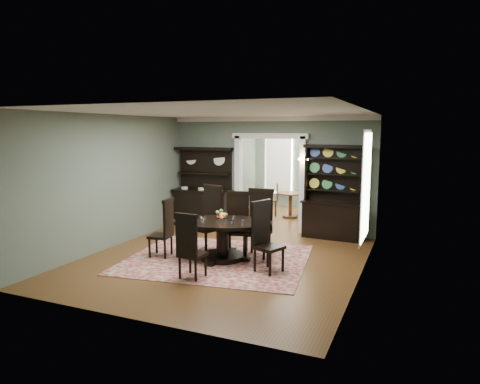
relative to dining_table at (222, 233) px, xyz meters
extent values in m
cube|color=brown|center=(0.01, -0.07, -0.57)|extent=(5.50, 6.00, 0.01)
cube|color=silver|center=(0.01, -0.07, 2.44)|extent=(5.50, 6.00, 0.01)
cube|color=#606C5A|center=(-2.74, -0.07, 0.94)|extent=(0.01, 6.00, 3.00)
cube|color=#606C5A|center=(2.76, -0.07, 0.94)|extent=(0.01, 6.00, 3.00)
cube|color=#606C5A|center=(0.01, -3.07, 0.94)|extent=(5.50, 0.01, 3.00)
cube|color=#606C5A|center=(-1.81, 2.93, 0.94)|extent=(1.85, 0.01, 3.00)
cube|color=#606C5A|center=(1.84, 2.93, 0.94)|extent=(1.85, 0.01, 3.00)
cube|color=#606C5A|center=(0.01, 2.93, 2.19)|extent=(1.80, 0.01, 0.50)
cube|color=silver|center=(0.01, 2.88, 2.38)|extent=(5.50, 0.10, 0.12)
cube|color=brown|center=(0.01, 4.68, -0.57)|extent=(3.50, 3.50, 0.01)
cube|color=silver|center=(0.01, 4.68, 2.44)|extent=(3.50, 3.50, 0.01)
cube|color=#606C5A|center=(-1.74, 4.68, 0.94)|extent=(0.01, 3.50, 3.00)
cube|color=#606C5A|center=(1.76, 4.68, 0.94)|extent=(0.01, 3.50, 3.00)
cube|color=#606C5A|center=(0.01, 6.43, 0.94)|extent=(3.50, 0.01, 3.00)
cube|color=silver|center=(-0.84, 6.38, 0.99)|extent=(1.05, 0.06, 2.20)
cube|color=silver|center=(0.86, 6.38, 0.99)|extent=(1.05, 0.06, 2.20)
cube|color=silver|center=(-0.89, 2.93, 0.69)|extent=(0.14, 0.25, 2.50)
cube|color=silver|center=(0.91, 2.93, 0.69)|extent=(0.14, 0.25, 2.50)
cube|color=silver|center=(0.01, 2.93, 1.94)|extent=(2.08, 0.25, 0.14)
cube|color=white|center=(2.75, 0.53, 1.04)|extent=(0.02, 1.10, 2.00)
cube|color=silver|center=(2.74, 0.53, 1.04)|extent=(0.01, 1.22, 2.12)
cube|color=black|center=(2.66, 1.21, 1.04)|extent=(0.10, 0.35, 2.10)
cube|color=#BF8A33|center=(0.96, 2.85, 1.29)|extent=(0.08, 0.05, 0.18)
sphere|color=#FFD88C|center=(0.86, 2.70, 1.37)|extent=(0.07, 0.07, 0.07)
sphere|color=#FFD88C|center=(1.06, 2.70, 1.37)|extent=(0.07, 0.07, 0.07)
cube|color=maroon|center=(-0.10, -0.06, -0.56)|extent=(4.01, 3.54, 0.01)
ellipsoid|color=black|center=(0.00, 0.00, 0.22)|extent=(2.31, 1.78, 0.05)
cylinder|color=black|center=(0.00, 0.00, 0.18)|extent=(2.33, 2.33, 0.03)
cylinder|color=black|center=(0.00, 0.00, -0.15)|extent=(0.26, 0.26, 0.71)
cylinder|color=black|center=(0.00, 0.00, -0.51)|extent=(0.90, 0.90, 0.11)
cylinder|color=silver|center=(-0.02, 0.01, 0.27)|extent=(0.25, 0.25, 0.05)
cube|color=black|center=(-0.59, 0.39, -0.05)|extent=(0.64, 0.63, 0.07)
cube|color=black|center=(-0.52, 0.60, 0.40)|extent=(0.51, 0.21, 0.87)
cube|color=black|center=(-0.52, 0.60, 0.85)|extent=(0.56, 0.25, 0.09)
cylinder|color=black|center=(-0.84, 0.26, -0.30)|extent=(0.06, 0.06, 0.51)
cylinder|color=black|center=(-0.46, 0.13, -0.30)|extent=(0.06, 0.06, 0.51)
cylinder|color=black|center=(-0.71, 0.64, -0.30)|extent=(0.06, 0.06, 0.51)
cylinder|color=black|center=(-0.33, 0.51, -0.30)|extent=(0.06, 0.06, 0.51)
cube|color=black|center=(0.11, 0.49, -0.09)|extent=(0.57, 0.56, 0.06)
cube|color=black|center=(0.06, 0.69, 0.32)|extent=(0.47, 0.17, 0.80)
cube|color=black|center=(0.06, 0.69, 0.74)|extent=(0.52, 0.20, 0.08)
cylinder|color=black|center=(-0.02, 0.26, -0.33)|extent=(0.05, 0.05, 0.47)
cylinder|color=black|center=(0.34, 0.35, -0.33)|extent=(0.05, 0.05, 0.47)
cylinder|color=black|center=(-0.11, 0.62, -0.33)|extent=(0.05, 0.05, 0.47)
cylinder|color=black|center=(0.25, 0.71, -0.33)|extent=(0.05, 0.05, 0.47)
cube|color=black|center=(0.61, 0.44, -0.06)|extent=(0.53, 0.51, 0.07)
cube|color=black|center=(0.60, 0.66, 0.38)|extent=(0.51, 0.08, 0.86)
cube|color=black|center=(0.60, 0.66, 0.82)|extent=(0.55, 0.10, 0.09)
cylinder|color=black|center=(0.42, 0.24, -0.31)|extent=(0.06, 0.06, 0.51)
cylinder|color=black|center=(0.81, 0.26, -0.31)|extent=(0.06, 0.06, 0.51)
cylinder|color=black|center=(0.40, 0.63, -0.31)|extent=(0.06, 0.06, 0.51)
cylinder|color=black|center=(0.80, 0.65, -0.31)|extent=(0.06, 0.06, 0.51)
cube|color=black|center=(-1.29, -0.34, -0.12)|extent=(0.48, 0.50, 0.06)
cube|color=black|center=(-1.10, -0.31, 0.26)|extent=(0.12, 0.44, 0.75)
cube|color=black|center=(-1.10, -0.31, 0.65)|extent=(0.14, 0.48, 0.08)
cylinder|color=black|center=(-1.48, -0.19, -0.34)|extent=(0.05, 0.05, 0.44)
cylinder|color=black|center=(-1.43, -0.53, -0.34)|extent=(0.05, 0.05, 0.44)
cylinder|color=black|center=(-1.14, -0.14, -0.34)|extent=(0.05, 0.05, 0.44)
cylinder|color=black|center=(-1.09, -0.48, -0.34)|extent=(0.05, 0.05, 0.44)
cube|color=black|center=(1.15, -0.40, -0.09)|extent=(0.60, 0.61, 0.06)
cube|color=black|center=(0.96, -0.32, 0.33)|extent=(0.22, 0.46, 0.81)
cube|color=black|center=(0.96, -0.32, 0.74)|extent=(0.26, 0.51, 0.08)
cylinder|color=black|center=(1.25, -0.64, -0.32)|extent=(0.05, 0.05, 0.48)
cylinder|color=black|center=(1.39, -0.29, -0.32)|extent=(0.05, 0.05, 0.48)
cylinder|color=black|center=(0.91, -0.50, -0.32)|extent=(0.05, 0.05, 0.48)
cylinder|color=black|center=(1.04, -0.15, -0.32)|extent=(0.05, 0.05, 0.48)
cube|color=black|center=(-0.02, -1.23, -0.13)|extent=(0.46, 0.44, 0.06)
cube|color=black|center=(-0.03, -1.41, 0.24)|extent=(0.43, 0.08, 0.73)
cube|color=black|center=(-0.03, -1.41, 0.61)|extent=(0.47, 0.10, 0.07)
cylinder|color=black|center=(0.16, -1.07, -0.35)|extent=(0.05, 0.05, 0.43)
cylinder|color=black|center=(-0.17, -1.05, -0.35)|extent=(0.05, 0.05, 0.43)
cylinder|color=black|center=(0.14, -1.41, -0.35)|extent=(0.05, 0.05, 0.43)
cylinder|color=black|center=(-0.19, -1.38, -0.35)|extent=(0.05, 0.05, 0.43)
cube|color=black|center=(-1.86, 2.63, -0.07)|extent=(1.57, 0.58, 0.97)
cube|color=black|center=(-1.86, 2.63, 0.43)|extent=(1.67, 0.63, 0.05)
cube|color=black|center=(-1.86, 2.85, 1.02)|extent=(1.56, 0.12, 1.15)
cube|color=black|center=(-1.86, 2.75, 0.90)|extent=(1.52, 0.31, 0.04)
cube|color=black|center=(-1.86, 2.73, 1.58)|extent=(1.67, 0.39, 0.08)
cube|color=black|center=(1.73, 2.63, -0.12)|extent=(1.40, 0.57, 0.88)
cube|color=black|center=(1.73, 2.63, 0.33)|extent=(1.50, 0.63, 0.04)
cube|color=black|center=(1.73, 2.83, 1.01)|extent=(1.38, 0.14, 1.34)
cube|color=black|center=(1.06, 2.73, 1.01)|extent=(0.06, 0.26, 1.38)
cube|color=black|center=(2.40, 2.73, 1.01)|extent=(0.06, 0.26, 1.38)
cube|color=black|center=(1.73, 2.71, 1.70)|extent=(1.49, 0.40, 0.08)
cube|color=black|center=(1.73, 2.73, 0.62)|extent=(1.39, 0.34, 0.03)
cube|color=black|center=(1.73, 2.73, 1.01)|extent=(1.39, 0.34, 0.03)
cube|color=black|center=(1.73, 2.73, 1.40)|extent=(1.39, 0.34, 0.03)
cylinder|color=#573518|center=(0.08, 4.69, 0.19)|extent=(0.83, 0.83, 0.04)
cylinder|color=#573518|center=(0.08, 4.69, -0.18)|extent=(0.10, 0.10, 0.73)
cylinder|color=#573518|center=(0.08, 4.69, -0.53)|extent=(0.46, 0.46, 0.06)
cylinder|color=#573518|center=(-0.56, 4.73, -0.08)|extent=(0.42, 0.42, 0.04)
cube|color=#573518|center=(-0.38, 4.80, 0.18)|extent=(0.17, 0.37, 0.53)
cylinder|color=#573518|center=(-0.75, 4.81, -0.32)|extent=(0.04, 0.04, 0.48)
cylinder|color=#573518|center=(-0.65, 4.53, -0.32)|extent=(0.04, 0.04, 0.48)
cylinder|color=#573518|center=(-0.48, 4.92, -0.32)|extent=(0.04, 0.04, 0.48)
cylinder|color=#573518|center=(-0.37, 4.64, -0.32)|extent=(0.04, 0.04, 0.48)
cylinder|color=#573518|center=(0.75, 4.78, -0.08)|extent=(0.43, 0.43, 0.04)
cube|color=#573518|center=(0.57, 4.86, 0.18)|extent=(0.19, 0.36, 0.53)
cylinder|color=#573518|center=(0.82, 4.58, -0.32)|extent=(0.04, 0.04, 0.48)
cylinder|color=#573518|center=(0.95, 4.85, -0.32)|extent=(0.04, 0.04, 0.48)
cylinder|color=#573518|center=(0.55, 4.71, -0.32)|extent=(0.04, 0.04, 0.48)
cylinder|color=#573518|center=(0.68, 4.98, -0.32)|extent=(0.04, 0.04, 0.48)
camera|label=1|loc=(3.67, -7.75, 2.08)|focal=32.00mm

